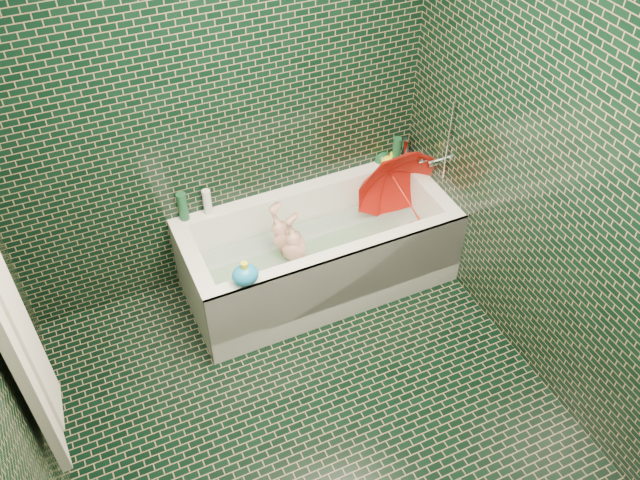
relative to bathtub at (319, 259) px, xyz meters
name	(u,v)px	position (x,y,z in m)	size (l,w,h in m)	color
floor	(321,428)	(-0.45, -1.01, -0.21)	(2.80, 2.80, 0.00)	black
wall_back	(217,107)	(-0.45, 0.39, 1.04)	(2.80, 2.80, 0.00)	black
wall_right	(566,188)	(0.85, -1.01, 1.04)	(2.80, 2.80, 0.00)	black
bathtub	(319,259)	(0.00, 0.00, 0.00)	(1.70, 0.75, 0.55)	white
bath_mat	(318,264)	(0.00, 0.02, -0.06)	(1.35, 0.47, 0.01)	green
water	(318,248)	(0.00, 0.02, 0.09)	(1.48, 0.53, 0.00)	silver
towel	(25,357)	(-1.69, -0.77, 0.82)	(0.08, 0.44, 1.12)	beige
faucet	(436,157)	(0.81, 0.01, 0.56)	(0.18, 0.19, 0.55)	silver
child	(296,255)	(-0.16, 0.01, 0.10)	(0.29, 0.19, 0.80)	tan
umbrella	(405,196)	(0.59, -0.02, 0.34)	(0.57, 0.57, 0.50)	red
soap_bottle_a	(407,160)	(0.80, 0.32, 0.34)	(0.10, 0.10, 0.26)	white
soap_bottle_b	(404,157)	(0.80, 0.35, 0.34)	(0.09, 0.09, 0.21)	#521B68
soap_bottle_c	(384,164)	(0.64, 0.34, 0.34)	(0.13, 0.13, 0.16)	#134425
bottle_right_tall	(397,152)	(0.70, 0.30, 0.45)	(0.06, 0.06, 0.21)	#134425
bottle_right_pump	(405,149)	(0.79, 0.33, 0.42)	(0.05, 0.05, 0.17)	silver
bottle_left_tall	(183,206)	(-0.74, 0.36, 0.43)	(0.06, 0.06, 0.19)	#134425
bottle_left_short	(207,202)	(-0.59, 0.35, 0.43)	(0.05, 0.05, 0.18)	white
rubber_duck	(389,160)	(0.66, 0.32, 0.38)	(0.12, 0.08, 0.10)	yellow
bath_toy	(245,275)	(-0.59, -0.31, 0.40)	(0.16, 0.14, 0.15)	#1786D0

